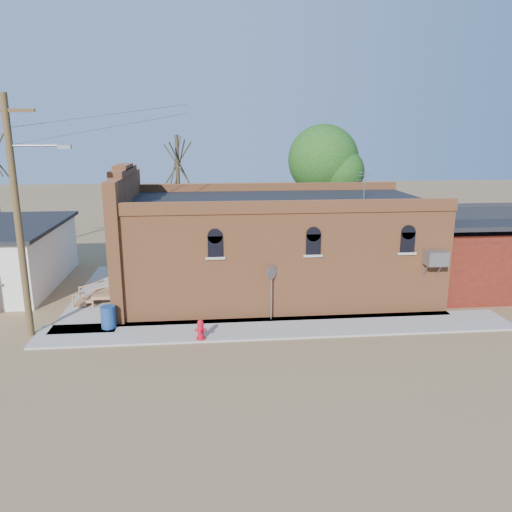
{
  "coord_description": "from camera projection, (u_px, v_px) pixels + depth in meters",
  "views": [
    {
      "loc": [
        -1.27,
        -17.59,
        7.69
      ],
      "look_at": [
        0.79,
        3.42,
        2.4
      ],
      "focal_mm": 35.0,
      "sensor_mm": 36.0,
      "label": 1
    }
  ],
  "objects": [
    {
      "name": "ground",
      "position": [
        244.0,
        339.0,
        18.98
      ],
      "size": [
        120.0,
        120.0,
        0.0
      ],
      "primitive_type": "plane",
      "color": "brown",
      "rests_on": "ground"
    },
    {
      "name": "sidewalk_south",
      "position": [
        280.0,
        328.0,
        19.98
      ],
      "size": [
        19.0,
        2.2,
        0.08
      ],
      "primitive_type": "cube",
      "color": "#9E9991",
      "rests_on": "ground"
    },
    {
      "name": "sidewalk_west",
      "position": [
        105.0,
        294.0,
        24.16
      ],
      "size": [
        2.6,
        10.0,
        0.08
      ],
      "primitive_type": "cube",
      "color": "#9E9991",
      "rests_on": "ground"
    },
    {
      "name": "brick_bar",
      "position": [
        269.0,
        246.0,
        23.87
      ],
      "size": [
        16.4,
        7.97,
        6.3
      ],
      "color": "#AC6134",
      "rests_on": "ground"
    },
    {
      "name": "red_shed",
      "position": [
        466.0,
        243.0,
        24.82
      ],
      "size": [
        5.4,
        6.4,
        4.3
      ],
      "color": "#5A120F",
      "rests_on": "ground"
    },
    {
      "name": "utility_pole",
      "position": [
        19.0,
        214.0,
        18.2
      ],
      "size": [
        3.12,
        0.26,
        9.0
      ],
      "color": "#49331D",
      "rests_on": "ground"
    },
    {
      "name": "tree_bare_near",
      "position": [
        177.0,
        161.0,
        29.79
      ],
      "size": [
        2.8,
        2.8,
        7.65
      ],
      "color": "#453B27",
      "rests_on": "ground"
    },
    {
      "name": "tree_leafy",
      "position": [
        323.0,
        160.0,
        31.13
      ],
      "size": [
        4.4,
        4.4,
        8.15
      ],
      "color": "#453B27",
      "rests_on": "ground"
    },
    {
      "name": "fire_hydrant",
      "position": [
        201.0,
        329.0,
        18.7
      ],
      "size": [
        0.46,
        0.46,
        0.79
      ],
      "rotation": [
        0.0,
        0.0,
        -0.42
      ],
      "color": "red",
      "rests_on": "sidewalk_south"
    },
    {
      "name": "stop_sign",
      "position": [
        271.0,
        277.0,
        20.37
      ],
      "size": [
        0.5,
        0.49,
        2.35
      ],
      "rotation": [
        0.0,
        0.0,
        0.34
      ],
      "color": "gray",
      "rests_on": "sidewalk_south"
    },
    {
      "name": "trash_barrel",
      "position": [
        108.0,
        317.0,
        19.79
      ],
      "size": [
        0.65,
        0.65,
        0.89
      ],
      "primitive_type": "cylinder",
      "rotation": [
        0.0,
        0.0,
        -0.14
      ],
      "color": "navy",
      "rests_on": "sidewalk_west"
    }
  ]
}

